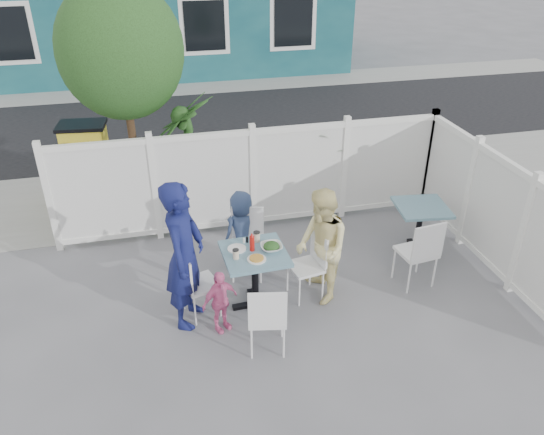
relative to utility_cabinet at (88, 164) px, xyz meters
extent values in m
plane|color=slate|center=(2.40, -4.00, -0.64)|extent=(80.00, 80.00, 0.00)
cube|color=gray|center=(2.40, -0.20, -0.64)|extent=(24.00, 2.60, 0.01)
cube|color=black|center=(2.40, 3.50, -0.64)|extent=(24.00, 5.00, 0.01)
cube|color=gray|center=(2.40, 6.60, -0.64)|extent=(24.00, 1.60, 0.01)
cube|color=black|center=(-0.60, 7.02, 0.96)|extent=(1.20, 0.04, 1.40)
cube|color=black|center=(3.40, 7.02, 0.96)|extent=(1.20, 0.04, 1.40)
cube|color=white|center=(2.50, -1.60, 0.18)|extent=(5.80, 0.04, 1.40)
cube|color=white|center=(2.50, -1.60, 0.92)|extent=(5.86, 0.08, 0.08)
cube|color=white|center=(2.50, -1.60, -0.58)|extent=(5.86, 0.08, 0.12)
cube|color=white|center=(5.40, -3.40, 0.18)|extent=(0.04, 3.60, 1.40)
cube|color=white|center=(5.40, -3.40, 0.92)|extent=(0.08, 3.66, 0.08)
cube|color=white|center=(5.40, -3.40, -0.58)|extent=(0.08, 3.66, 0.12)
cylinder|color=#382316|center=(0.80, -0.70, 0.56)|extent=(0.12, 0.12, 2.40)
ellipsoid|color=#1F3D18|center=(0.80, -0.70, 1.96)|extent=(1.80, 1.62, 1.98)
cube|color=gold|center=(0.00, 0.00, 0.00)|extent=(0.74, 0.56, 1.29)
imported|color=#1F3D18|center=(1.63, -0.90, 0.33)|extent=(1.29, 1.29, 1.95)
imported|color=#1F3D18|center=(3.78, -1.00, 0.08)|extent=(1.57, 1.65, 1.44)
cube|color=#396873|center=(2.12, -3.54, 0.13)|extent=(0.78, 0.78, 0.04)
cylinder|color=black|center=(2.12, -3.54, -0.26)|extent=(0.09, 0.09, 0.73)
cube|color=black|center=(2.12, -3.54, -0.62)|extent=(0.59, 0.11, 0.04)
cube|color=black|center=(2.12, -3.54, -0.62)|extent=(0.11, 0.59, 0.04)
cube|color=#396873|center=(4.65, -2.86, 0.08)|extent=(0.78, 0.78, 0.04)
cylinder|color=black|center=(4.65, -2.86, -0.28)|extent=(0.08, 0.08, 0.68)
cube|color=black|center=(4.65, -2.86, -0.62)|extent=(0.55, 0.15, 0.04)
cube|color=black|center=(4.65, -2.86, -0.62)|extent=(0.15, 0.55, 0.04)
cube|color=white|center=(1.46, -3.53, -0.21)|extent=(0.49, 0.50, 0.04)
cube|color=white|center=(1.28, -3.58, 0.03)|extent=(0.15, 0.39, 0.43)
cylinder|color=white|center=(1.56, -3.31, -0.43)|extent=(0.02, 0.02, 0.43)
cylinder|color=white|center=(1.66, -3.64, -0.43)|extent=(0.02, 0.02, 0.43)
cylinder|color=white|center=(1.25, -3.41, -0.43)|extent=(0.02, 0.02, 0.43)
cylinder|color=white|center=(1.35, -3.74, -0.43)|extent=(0.02, 0.02, 0.43)
cube|color=white|center=(2.77, -3.48, -0.21)|extent=(0.45, 0.47, 0.04)
cube|color=white|center=(2.95, -3.45, 0.03)|extent=(0.10, 0.40, 0.43)
cylinder|color=white|center=(2.64, -3.68, -0.43)|extent=(0.02, 0.02, 0.43)
cylinder|color=white|center=(2.58, -3.34, -0.43)|extent=(0.02, 0.02, 0.43)
cylinder|color=white|center=(2.97, -3.62, -0.43)|extent=(0.02, 0.02, 0.43)
cylinder|color=white|center=(2.91, -3.28, -0.43)|extent=(0.02, 0.02, 0.43)
cube|color=white|center=(2.15, -2.88, -0.18)|extent=(0.52, 0.51, 0.04)
cube|color=white|center=(2.20, -2.69, 0.07)|extent=(0.42, 0.14, 0.46)
cylinder|color=white|center=(2.28, -3.09, -0.41)|extent=(0.02, 0.02, 0.46)
cylinder|color=white|center=(1.93, -3.00, -0.41)|extent=(0.02, 0.02, 0.46)
cylinder|color=white|center=(2.37, -2.76, -0.41)|extent=(0.02, 0.02, 0.46)
cylinder|color=white|center=(2.02, -2.66, -0.41)|extent=(0.02, 0.02, 0.46)
cube|color=white|center=(2.09, -4.30, -0.20)|extent=(0.48, 0.46, 0.04)
cube|color=white|center=(2.06, -4.48, 0.04)|extent=(0.41, 0.11, 0.44)
cylinder|color=white|center=(1.95, -4.10, -0.42)|extent=(0.02, 0.02, 0.44)
cylinder|color=white|center=(2.30, -4.17, -0.42)|extent=(0.02, 0.02, 0.44)
cylinder|color=white|center=(1.89, -4.43, -0.42)|extent=(0.02, 0.02, 0.44)
cylinder|color=white|center=(2.23, -4.50, -0.42)|extent=(0.02, 0.02, 0.44)
cube|color=white|center=(4.25, -3.55, -0.16)|extent=(0.50, 0.48, 0.04)
cube|color=white|center=(4.27, -3.75, 0.10)|extent=(0.45, 0.09, 0.48)
cylinder|color=white|center=(4.03, -3.39, -0.40)|extent=(0.03, 0.03, 0.48)
cylinder|color=white|center=(4.41, -3.35, -0.40)|extent=(0.03, 0.03, 0.48)
cylinder|color=white|center=(4.08, -3.75, -0.40)|extent=(0.03, 0.03, 0.48)
cylinder|color=white|center=(4.46, -3.71, -0.40)|extent=(0.03, 0.03, 0.48)
imported|color=#141952|center=(1.30, -3.60, 0.27)|extent=(0.66, 0.78, 1.83)
imported|color=#ECD24D|center=(2.95, -3.55, 0.10)|extent=(0.59, 0.75, 1.49)
imported|color=navy|center=(2.13, -2.63, -0.08)|extent=(0.65, 0.56, 1.13)
imported|color=pink|center=(1.64, -3.87, -0.24)|extent=(0.51, 0.39, 0.80)
cylinder|color=white|center=(2.11, -3.70, 0.15)|extent=(0.22, 0.22, 0.01)
cylinder|color=white|center=(1.93, -3.43, 0.15)|extent=(0.22, 0.22, 0.02)
imported|color=white|center=(2.33, -3.53, 0.18)|extent=(0.26, 0.26, 0.06)
cylinder|color=beige|center=(1.88, -3.61, 0.20)|extent=(0.07, 0.07, 0.11)
cylinder|color=beige|center=(2.20, -3.30, 0.21)|extent=(0.08, 0.08, 0.12)
cylinder|color=#B6130E|center=(2.10, -3.49, 0.24)|extent=(0.06, 0.06, 0.19)
cylinder|color=white|center=(2.04, -3.30, 0.18)|extent=(0.03, 0.03, 0.06)
cylinder|color=black|center=(2.08, -3.30, 0.18)|extent=(0.03, 0.03, 0.07)
camera|label=1|loc=(1.09, -8.69, 3.58)|focal=35.00mm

